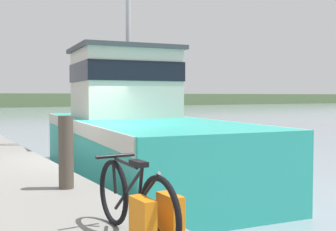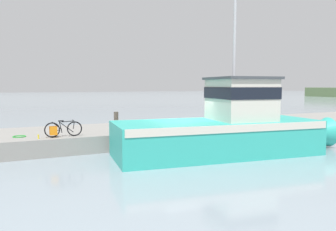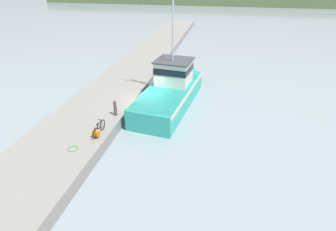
% 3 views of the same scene
% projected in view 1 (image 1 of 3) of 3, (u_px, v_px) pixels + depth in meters
% --- Properties ---
extents(ground_plane, '(320.00, 320.00, 0.00)m').
position_uv_depth(ground_plane, '(99.00, 194.00, 9.64)').
color(ground_plane, '#84939E').
extents(far_shoreline, '(180.00, 5.00, 2.71)m').
position_uv_depth(far_shoreline, '(100.00, 100.00, 91.58)').
color(far_shoreline, '#567047').
rests_on(far_shoreline, ground_plane).
extents(fishing_boat_main, '(4.56, 11.57, 10.70)m').
position_uv_depth(fishing_boat_main, '(132.00, 129.00, 11.86)').
color(fishing_boat_main, teal).
rests_on(fishing_boat_main, ground_plane).
extents(bicycle_touring, '(0.44, 1.73, 0.78)m').
position_uv_depth(bicycle_touring, '(141.00, 206.00, 4.01)').
color(bicycle_touring, black).
rests_on(bicycle_touring, dock_pier).
extents(mooring_post, '(0.22, 0.22, 1.11)m').
position_uv_depth(mooring_post, '(66.00, 152.00, 6.37)').
color(mooring_post, '#51473D').
rests_on(mooring_post, dock_pier).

